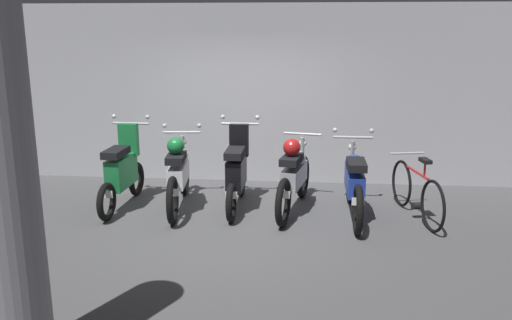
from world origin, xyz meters
The scene contains 8 objects.
ground_plane centered at (0.00, 0.00, 0.00)m, with size 80.00×80.00×0.00m, color #4C4C4F.
back_wall centered at (0.00, 2.29, 1.47)m, with size 16.00×0.30×2.94m, color #ADADB2.
motorbike_slot_0 centered at (-1.65, 0.62, 0.53)m, with size 0.59×1.68×1.29m.
motorbike_slot_1 centered at (-0.83, 0.63, 0.53)m, with size 0.59×1.95×1.15m.
motorbike_slot_2 centered at (0.00, 0.73, 0.53)m, with size 0.59×1.68×1.29m.
motorbike_slot_3 centered at (0.83, 0.66, 0.53)m, with size 0.61×1.93×1.08m.
motorbike_slot_4 centered at (1.65, 0.48, 0.49)m, with size 0.59×1.95×1.15m.
bicycle centered at (2.50, 0.50, 0.36)m, with size 0.53×1.70×0.89m.
Camera 1 is at (0.96, -6.69, 2.55)m, focal length 37.78 mm.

